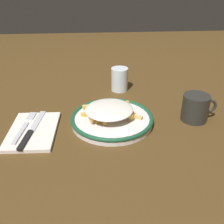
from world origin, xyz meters
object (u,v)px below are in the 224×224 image
object	(u,v)px
plate	(112,119)
napkin	(33,131)
water_glass	(120,79)
fork	(24,127)
knife	(30,132)
fries_heap	(110,110)
coffee_mug	(196,108)

from	to	relation	value
plate	napkin	size ratio (longest dim) A/B	1.28
plate	water_glass	world-z (taller)	water_glass
plate	fork	size ratio (longest dim) A/B	1.46
plate	knife	size ratio (longest dim) A/B	1.23
fork	knife	xyz separation A→B (m)	(0.02, -0.03, 0.00)
napkin	knife	size ratio (longest dim) A/B	0.96
knife	water_glass	world-z (taller)	water_glass
fries_heap	fork	world-z (taller)	fries_heap
plate	water_glass	xyz separation A→B (m)	(0.05, 0.25, 0.03)
coffee_mug	water_glass	bearing A→B (deg)	130.84
knife	water_glass	size ratio (longest dim) A/B	2.33
coffee_mug	napkin	bearing A→B (deg)	-175.90
knife	napkin	bearing A→B (deg)	81.99
fries_heap	napkin	size ratio (longest dim) A/B	1.03
fork	coffee_mug	world-z (taller)	coffee_mug
knife	fries_heap	bearing A→B (deg)	14.29
napkin	water_glass	xyz separation A→B (m)	(0.29, 0.28, 0.04)
plate	napkin	distance (m)	0.24
plate	coffee_mug	xyz separation A→B (m)	(0.26, -0.00, 0.03)
water_glass	knife	bearing A→B (deg)	-133.53
napkin	coffee_mug	xyz separation A→B (m)	(0.50, 0.04, 0.04)
fries_heap	napkin	bearing A→B (deg)	-170.00
napkin	coffee_mug	world-z (taller)	coffee_mug
fork	water_glass	xyz separation A→B (m)	(0.31, 0.27, 0.03)
plate	water_glass	size ratio (longest dim) A/B	2.86
fries_heap	coffee_mug	world-z (taller)	coffee_mug
plate	coffee_mug	size ratio (longest dim) A/B	2.35
fork	coffee_mug	distance (m)	0.53
knife	coffee_mug	xyz separation A→B (m)	(0.50, 0.05, 0.03)
napkin	fork	xyz separation A→B (m)	(-0.03, 0.01, 0.01)
fork	knife	world-z (taller)	knife
knife	water_glass	xyz separation A→B (m)	(0.29, 0.30, 0.03)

